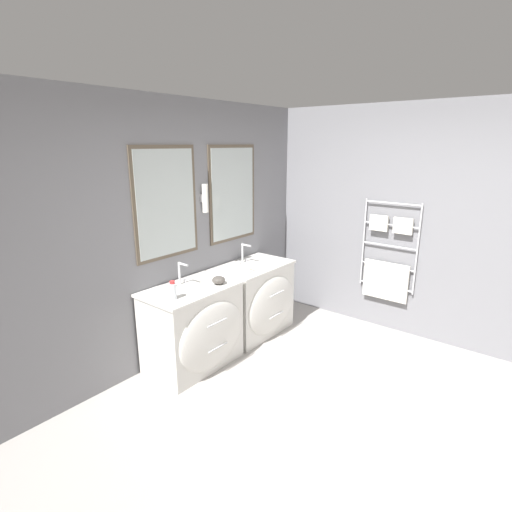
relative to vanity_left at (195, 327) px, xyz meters
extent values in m
plane|color=#9E9993|center=(0.00, -1.82, -0.42)|extent=(16.00, 16.00, 0.00)
cube|color=slate|center=(0.00, 0.36, 0.88)|extent=(5.69, 0.06, 2.60)
cube|color=brown|center=(0.00, 0.33, 1.20)|extent=(0.75, 0.01, 1.07)
cube|color=#B2BCBA|center=(0.00, 0.32, 1.20)|extent=(0.68, 0.01, 1.00)
cube|color=brown|center=(0.96, 0.33, 1.20)|extent=(0.75, 0.01, 1.07)
cube|color=#B2BCBA|center=(0.96, 0.32, 1.20)|extent=(0.68, 0.01, 1.00)
cylinder|color=white|center=(0.48, 0.28, 1.20)|extent=(0.06, 0.06, 0.29)
cube|color=silver|center=(0.48, 0.32, 1.20)|extent=(0.05, 0.02, 0.08)
cube|color=slate|center=(2.08, -0.85, 0.88)|extent=(0.06, 4.23, 2.60)
cylinder|color=silver|center=(2.01, -1.45, 0.61)|extent=(0.02, 0.02, 1.05)
cylinder|color=silver|center=(2.01, -0.82, 0.61)|extent=(0.02, 0.02, 1.05)
cylinder|color=silver|center=(2.01, -1.14, 1.10)|extent=(0.02, 0.63, 0.02)
cylinder|color=silver|center=(2.01, -1.14, 0.85)|extent=(0.02, 0.63, 0.02)
cylinder|color=silver|center=(2.01, -1.14, 0.61)|extent=(0.02, 0.63, 0.02)
cylinder|color=silver|center=(2.01, -1.14, 0.36)|extent=(0.02, 0.63, 0.02)
cylinder|color=silver|center=(2.01, -1.14, 0.11)|extent=(0.02, 0.63, 0.02)
cube|color=silver|center=(2.00, -1.14, 0.18)|extent=(0.04, 0.53, 0.45)
cube|color=silver|center=(2.00, -1.27, 0.86)|extent=(0.04, 0.21, 0.18)
cube|color=silver|center=(2.00, -1.00, 0.86)|extent=(0.04, 0.21, 0.18)
cube|color=silver|center=(0.00, 0.04, -0.02)|extent=(0.90, 0.55, 0.80)
ellipsoid|color=silver|center=(0.00, -0.24, -0.02)|extent=(0.83, 0.12, 0.67)
cube|color=silver|center=(0.00, 0.04, 0.39)|extent=(0.93, 0.58, 0.03)
ellipsoid|color=white|center=(0.00, 0.01, 0.36)|extent=(0.36, 0.32, 0.10)
cylinder|color=silver|center=(0.00, -0.31, 0.14)|extent=(0.25, 0.01, 0.01)
cylinder|color=silver|center=(0.00, -0.31, -0.12)|extent=(0.25, 0.01, 0.01)
cube|color=silver|center=(0.96, 0.04, -0.02)|extent=(0.90, 0.55, 0.80)
ellipsoid|color=silver|center=(0.96, -0.24, -0.02)|extent=(0.83, 0.12, 0.67)
cube|color=silver|center=(0.96, 0.04, 0.39)|extent=(0.93, 0.58, 0.03)
ellipsoid|color=white|center=(0.96, 0.01, 0.36)|extent=(0.36, 0.32, 0.10)
cylinder|color=silver|center=(0.96, -0.31, 0.14)|extent=(0.25, 0.01, 0.01)
cylinder|color=silver|center=(0.96, -0.31, -0.12)|extent=(0.25, 0.01, 0.01)
cylinder|color=silver|center=(0.00, 0.19, 0.52)|extent=(0.02, 0.02, 0.23)
cylinder|color=silver|center=(0.00, 0.13, 0.62)|extent=(0.02, 0.12, 0.02)
cylinder|color=silver|center=(-0.07, 0.19, 0.42)|extent=(0.03, 0.03, 0.04)
cylinder|color=silver|center=(0.07, 0.19, 0.42)|extent=(0.03, 0.03, 0.04)
cylinder|color=silver|center=(0.96, 0.19, 0.52)|extent=(0.02, 0.02, 0.23)
cylinder|color=silver|center=(0.96, 0.13, 0.62)|extent=(0.02, 0.12, 0.02)
cylinder|color=silver|center=(0.89, 0.19, 0.42)|extent=(0.03, 0.03, 0.04)
cylinder|color=silver|center=(1.03, 0.19, 0.42)|extent=(0.03, 0.03, 0.04)
cylinder|color=silver|center=(-0.29, -0.06, 0.48)|extent=(0.07, 0.07, 0.14)
cylinder|color=red|center=(-0.29, -0.06, 0.56)|extent=(0.05, 0.05, 0.02)
ellipsoid|color=#4C4742|center=(0.25, -0.10, 0.45)|extent=(0.13, 0.13, 0.08)
cube|color=white|center=(0.74, -0.09, 0.42)|extent=(0.12, 0.08, 0.02)
ellipsoid|color=#F2E5CC|center=(0.74, -0.09, 0.44)|extent=(0.07, 0.05, 0.02)
camera|label=1|loc=(-2.43, -2.70, 1.74)|focal=28.00mm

